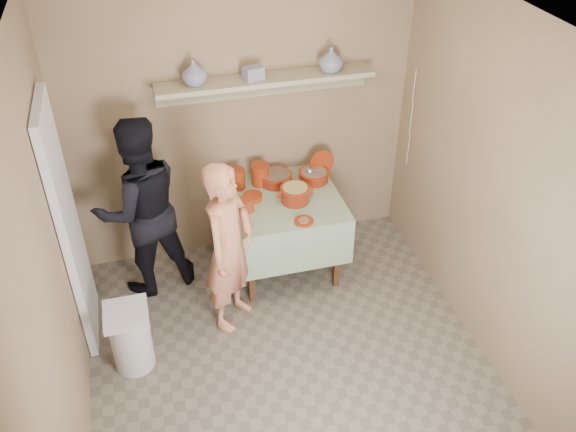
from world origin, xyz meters
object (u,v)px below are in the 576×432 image
object	(u,v)px
serving_table	(283,209)
trash_bin	(131,338)
cazuela_rice	(295,193)
person_cook	(229,248)
person_helper	(141,208)

from	to	relation	value
serving_table	trash_bin	world-z (taller)	serving_table
cazuela_rice	trash_bin	bearing A→B (deg)	-153.11
person_cook	trash_bin	xyz separation A→B (m)	(-0.83, -0.30, -0.46)
cazuela_rice	serving_table	bearing A→B (deg)	134.38
person_cook	cazuela_rice	xyz separation A→B (m)	(0.65, 0.45, 0.11)
person_cook	trash_bin	distance (m)	0.99
person_cook	trash_bin	size ratio (longest dim) A/B	2.64
trash_bin	serving_table	bearing A→B (deg)	30.84
serving_table	cazuela_rice	distance (m)	0.24
person_cook	serving_table	size ratio (longest dim) A/B	1.52
person_cook	person_helper	size ratio (longest dim) A/B	0.91
person_helper	serving_table	xyz separation A→B (m)	(1.19, -0.08, -0.17)
cazuela_rice	trash_bin	size ratio (longest dim) A/B	0.59
person_helper	cazuela_rice	distance (m)	1.29
person_helper	trash_bin	bearing A→B (deg)	62.79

